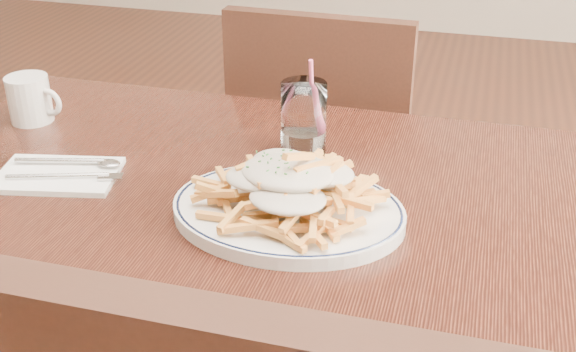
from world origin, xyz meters
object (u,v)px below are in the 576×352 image
(chair_far, at_px, (325,161))
(coffee_mug, at_px, (30,99))
(table, at_px, (248,242))
(fries_plate, at_px, (288,211))
(water_glass, at_px, (304,122))
(loaded_fries, at_px, (288,180))

(chair_far, xyz_separation_m, coffee_mug, (-0.47, -0.45, 0.29))
(table, height_order, fries_plate, fries_plate)
(chair_far, relative_size, water_glass, 5.24)
(fries_plate, bearing_deg, coffee_mug, 159.29)
(table, bearing_deg, chair_far, 91.36)
(table, xyz_separation_m, chair_far, (-0.01, 0.63, -0.16))
(chair_far, bearing_deg, loaded_fries, -82.24)
(loaded_fries, xyz_separation_m, water_glass, (-0.03, 0.22, -0.01))
(loaded_fries, relative_size, water_glass, 1.64)
(chair_far, xyz_separation_m, water_glass, (0.06, -0.44, 0.30))
(water_glass, bearing_deg, fries_plate, -81.24)
(fries_plate, bearing_deg, water_glass, 98.76)
(chair_far, distance_m, fries_plate, 0.72)
(water_glass, bearing_deg, loaded_fries, -81.24)
(loaded_fries, bearing_deg, fries_plate, 180.00)
(chair_far, bearing_deg, fries_plate, -82.24)
(fries_plate, relative_size, loaded_fries, 1.37)
(fries_plate, height_order, water_glass, water_glass)
(fries_plate, distance_m, water_glass, 0.23)
(loaded_fries, xyz_separation_m, coffee_mug, (-0.56, 0.21, -0.02))
(table, height_order, loaded_fries, loaded_fries)
(table, distance_m, chair_far, 0.65)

